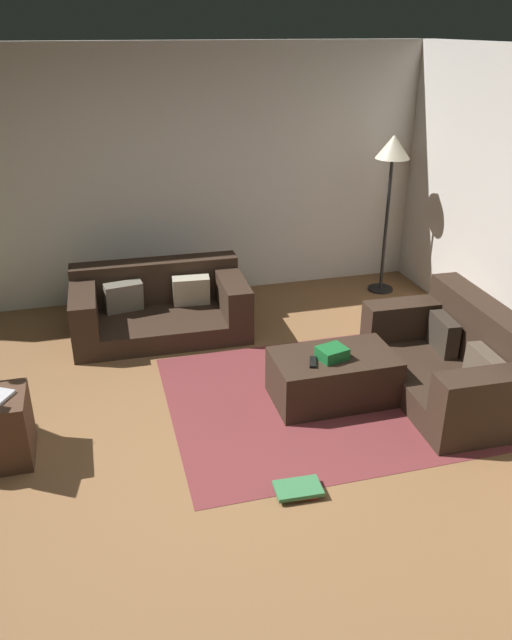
{
  "coord_description": "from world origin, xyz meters",
  "views": [
    {
      "loc": [
        -0.46,
        -3.37,
        2.74
      ],
      "look_at": [
        0.62,
        0.67,
        0.75
      ],
      "focal_mm": 34.99,
      "sensor_mm": 36.0,
      "label": 1
    }
  ],
  "objects": [
    {
      "name": "gift_box",
      "position": [
        1.21,
        0.57,
        0.44
      ],
      "size": [
        0.25,
        0.23,
        0.09
      ],
      "primitive_type": "cube",
      "rotation": [
        0.0,
        0.0,
        0.26
      ],
      "color": "#19662D",
      "rests_on": "ottoman"
    },
    {
      "name": "ground_plane",
      "position": [
        0.0,
        0.0,
        0.0
      ],
      "size": [
        6.4,
        6.4,
        0.0
      ],
      "primitive_type": "plane",
      "color": "brown"
    },
    {
      "name": "tv_remote",
      "position": [
        1.04,
        0.53,
        0.4
      ],
      "size": [
        0.1,
        0.17,
        0.02
      ],
      "primitive_type": "cube",
      "rotation": [
        0.0,
        0.0,
        -0.35
      ],
      "color": "black",
      "rests_on": "ottoman"
    },
    {
      "name": "book_stack",
      "position": [
        0.62,
        -0.4,
        0.03
      ],
      "size": [
        0.31,
        0.2,
        0.06
      ],
      "color": "#B7332D",
      "rests_on": "ground_plane"
    },
    {
      "name": "corner_lamp",
      "position": [
        2.61,
        2.6,
        1.46
      ],
      "size": [
        0.36,
        0.36,
        1.72
      ],
      "color": "black",
      "rests_on": "ground_plane"
    },
    {
      "name": "ottoman",
      "position": [
        1.24,
        0.61,
        0.2
      ],
      "size": [
        0.96,
        0.57,
        0.39
      ],
      "primitive_type": "cube",
      "color": "#332319",
      "rests_on": "ground_plane"
    },
    {
      "name": "couch_left",
      "position": [
        0.06,
        2.25,
        0.25
      ],
      "size": [
        1.66,
        0.97,
        0.63
      ],
      "rotation": [
        0.0,
        0.0,
        3.12
      ],
      "color": "#332319",
      "rests_on": "ground_plane"
    },
    {
      "name": "rear_partition",
      "position": [
        0.0,
        3.14,
        1.3
      ],
      "size": [
        6.4,
        0.12,
        2.6
      ],
      "primitive_type": "cube",
      "color": "silver",
      "rests_on": "ground_plane"
    },
    {
      "name": "couch_right",
      "position": [
        2.25,
        0.44,
        0.29
      ],
      "size": [
        0.93,
        1.54,
        0.74
      ],
      "rotation": [
        0.0,
        0.0,
        1.54
      ],
      "color": "#332319",
      "rests_on": "ground_plane"
    },
    {
      "name": "area_rug",
      "position": [
        1.24,
        0.61,
        0.0
      ],
      "size": [
        2.6,
        2.0,
        0.01
      ],
      "primitive_type": "cube",
      "color": "brown",
      "rests_on": "ground_plane"
    }
  ]
}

